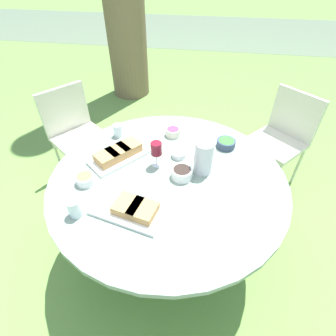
{
  "coord_description": "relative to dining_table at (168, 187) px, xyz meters",
  "views": [
    {
      "loc": [
        0.19,
        -1.15,
        1.85
      ],
      "look_at": [
        0.0,
        0.0,
        0.83
      ],
      "focal_mm": 28.0,
      "sensor_mm": 36.0,
      "label": 1
    }
  ],
  "objects": [
    {
      "name": "ground_plane",
      "position": [
        0.0,
        0.0,
        -0.67
      ],
      "size": [
        40.0,
        40.0,
        0.0
      ],
      "primitive_type": "plane",
      "color": "#668E42"
    },
    {
      "name": "river_strip",
      "position": [
        0.0,
        6.63,
        -0.67
      ],
      "size": [
        40.0,
        3.47,
        0.01
      ],
      "color": "#6B7F5B",
      "rests_on": "ground_plane"
    },
    {
      "name": "dining_table",
      "position": [
        0.0,
        0.0,
        0.0
      ],
      "size": [
        1.43,
        1.43,
        0.77
      ],
      "color": "#4C4C51",
      "rests_on": "ground_plane"
    },
    {
      "name": "chair_near_left",
      "position": [
        -1.0,
        0.75,
        -0.15
      ],
      "size": [
        0.6,
        0.6,
        0.89
      ],
      "color": "beige",
      "rests_on": "ground_plane"
    },
    {
      "name": "chair_far_back",
      "position": [
        0.89,
        0.98,
        -0.15
      ],
      "size": [
        0.61,
        0.61,
        0.89
      ],
      "color": "beige",
      "rests_on": "ground_plane"
    },
    {
      "name": "water_pitcher",
      "position": [
        0.2,
        0.08,
        0.21
      ],
      "size": [
        0.12,
        0.11,
        0.21
      ],
      "color": "silver",
      "rests_on": "dining_table"
    },
    {
      "name": "wine_glass",
      "position": [
        -0.09,
        0.08,
        0.22
      ],
      "size": [
        0.07,
        0.07,
        0.17
      ],
      "color": "silver",
      "rests_on": "dining_table"
    },
    {
      "name": "platter_bread_main",
      "position": [
        -0.14,
        -0.31,
        0.13
      ],
      "size": [
        0.42,
        0.29,
        0.07
      ],
      "color": "white",
      "rests_on": "dining_table"
    },
    {
      "name": "platter_charcuterie",
      "position": [
        -0.34,
        0.11,
        0.13
      ],
      "size": [
        0.38,
        0.41,
        0.08
      ],
      "color": "white",
      "rests_on": "dining_table"
    },
    {
      "name": "bowl_fries",
      "position": [
        -0.47,
        -0.14,
        0.13
      ],
      "size": [
        0.11,
        0.11,
        0.05
      ],
      "color": "white",
      "rests_on": "dining_table"
    },
    {
      "name": "bowl_salad",
      "position": [
        0.35,
        0.35,
        0.13
      ],
      "size": [
        0.13,
        0.13,
        0.05
      ],
      "color": "#334256",
      "rests_on": "dining_table"
    },
    {
      "name": "bowl_olives",
      "position": [
        0.08,
        -0.0,
        0.13
      ],
      "size": [
        0.13,
        0.13,
        0.06
      ],
      "color": "white",
      "rests_on": "dining_table"
    },
    {
      "name": "bowl_dip_red",
      "position": [
        -0.03,
        0.43,
        0.13
      ],
      "size": [
        0.1,
        0.1,
        0.06
      ],
      "color": "beige",
      "rests_on": "dining_table"
    },
    {
      "name": "bowl_dip_cream",
      "position": [
        0.04,
        0.19,
        0.12
      ],
      "size": [
        0.09,
        0.09,
        0.04
      ],
      "color": "silver",
      "rests_on": "dining_table"
    },
    {
      "name": "cup_water_near",
      "position": [
        -0.43,
        0.36,
        0.14
      ],
      "size": [
        0.06,
        0.06,
        0.09
      ],
      "color": "silver",
      "rests_on": "dining_table"
    },
    {
      "name": "cup_water_far",
      "position": [
        -0.42,
        -0.37,
        0.15
      ],
      "size": [
        0.07,
        0.07,
        0.1
      ],
      "color": "silver",
      "rests_on": "dining_table"
    }
  ]
}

